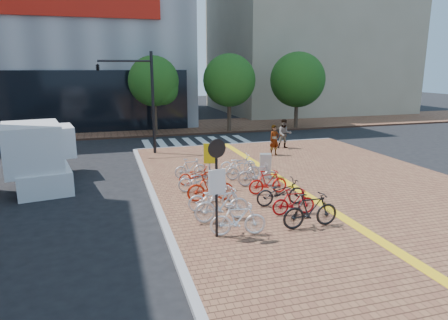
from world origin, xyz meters
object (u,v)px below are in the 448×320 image
object	(u,v)px
bike_6	(190,168)
bike_7	(311,210)
bike_0	(238,219)
utility_box	(265,166)
bike_5	(196,175)
traffic_light_pole	(128,84)
bike_2	(213,197)
bike_13	(238,164)
pedestrian_a	(274,140)
yellow_sign	(210,158)
box_truck	(41,156)
bike_10	(268,182)
bike_9	(281,192)
bike_3	(210,187)
bike_1	(222,205)
bike_4	(200,180)
bike_11	(258,174)
pedestrian_b	(284,134)
bike_8	(294,202)
notice_sign	(217,176)

from	to	relation	value
bike_6	bike_7	world-z (taller)	bike_7
bike_0	utility_box	xyz separation A→B (m)	(3.36, 5.97, 0.04)
bike_5	traffic_light_pole	world-z (taller)	traffic_light_pole
bike_2	traffic_light_pole	xyz separation A→B (m)	(-2.19, 10.63, 3.63)
bike_13	pedestrian_a	world-z (taller)	pedestrian_a
yellow_sign	traffic_light_pole	bearing A→B (deg)	108.70
utility_box	bike_6	bearing A→B (deg)	164.14
utility_box	box_truck	world-z (taller)	box_truck
bike_13	bike_10	bearing A→B (deg)	-175.29
bike_9	traffic_light_pole	xyz separation A→B (m)	(-4.77, 10.81, 3.61)
pedestrian_a	yellow_sign	xyz separation A→B (m)	(-5.33, -5.43, 0.47)
traffic_light_pole	bike_6	bearing A→B (deg)	-69.19
bike_10	pedestrian_a	distance (m)	7.51
bike_3	traffic_light_pole	bearing A→B (deg)	18.18
bike_0	bike_3	world-z (taller)	bike_3
bike_1	bike_3	xyz separation A→B (m)	(0.16, 2.12, -0.03)
bike_3	bike_5	size ratio (longest dim) A/B	1.16
bike_4	bike_11	xyz separation A→B (m)	(2.58, -0.06, 0.05)
bike_0	traffic_light_pole	size ratio (longest dim) A/B	0.29
bike_11	box_truck	distance (m)	9.73
bike_0	traffic_light_pole	distance (m)	13.68
bike_2	yellow_sign	size ratio (longest dim) A/B	0.95
bike_5	pedestrian_b	distance (m)	9.56
box_truck	bike_9	bearing A→B (deg)	-33.49
bike_1	bike_13	world-z (taller)	bike_1
bike_4	yellow_sign	xyz separation A→B (m)	(0.48, 0.16, 0.89)
pedestrian_a	traffic_light_pole	world-z (taller)	traffic_light_pole
bike_10	bike_11	world-z (taller)	bike_11
bike_8	traffic_light_pole	distance (m)	13.29
bike_3	bike_13	bearing A→B (deg)	-28.18
bike_1	utility_box	distance (m)	5.85
bike_6	bike_10	distance (m)	4.19
bike_7	bike_10	xyz separation A→B (m)	(0.06, 3.67, -0.09)
pedestrian_b	bike_6	bearing A→B (deg)	-131.21
bike_3	bike_11	bearing A→B (deg)	-57.40
bike_8	pedestrian_b	world-z (taller)	pedestrian_b
yellow_sign	bike_13	bearing A→B (deg)	47.27
bike_5	bike_11	size ratio (longest dim) A/B	0.90
bike_1	bike_3	size ratio (longest dim) A/B	1.05
bike_1	bike_8	world-z (taller)	bike_1
bike_13	box_truck	world-z (taller)	box_truck
bike_1	bike_6	world-z (taller)	bike_1
bike_6	box_truck	bearing A→B (deg)	71.99
bike_9	utility_box	size ratio (longest dim) A/B	1.70
bike_1	notice_sign	bearing A→B (deg)	153.06
bike_13	bike_6	bearing A→B (deg)	96.75
bike_0	bike_1	bearing A→B (deg)	15.99
bike_2	box_truck	bearing A→B (deg)	48.53
bike_4	pedestrian_a	size ratio (longest dim) A/B	1.03
bike_0	bike_8	size ratio (longest dim) A/B	1.11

